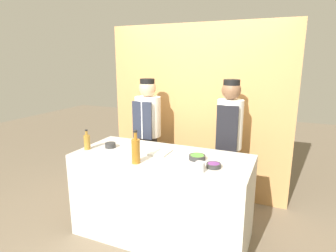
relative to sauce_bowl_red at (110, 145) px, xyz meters
name	(u,v)px	position (x,y,z in m)	size (l,w,h in m)	color
ground_plane	(162,234)	(0.65, 0.00, -0.97)	(14.00, 14.00, 0.00)	#756651
cabinet_wall	(198,112)	(0.65, 1.22, 0.23)	(2.58, 0.18, 2.40)	#B7844C
counter	(162,196)	(0.65, 0.00, -0.50)	(1.87, 0.82, 0.94)	beige
sauce_bowl_red	(110,145)	(0.00, 0.00, 0.00)	(0.12, 0.12, 0.06)	#2D2D2D
sauce_bowl_purple	(214,165)	(1.24, -0.13, -0.01)	(0.14, 0.14, 0.04)	#2D2D2D
sauce_bowl_green	(197,157)	(1.03, 0.02, -0.01)	(0.17, 0.17, 0.05)	#2D2D2D
cutting_board	(153,151)	(0.52, 0.05, -0.02)	(0.37, 0.24, 0.02)	white
bottle_vinegar	(87,142)	(-0.20, -0.16, 0.06)	(0.07, 0.07, 0.23)	olive
bottle_amber	(136,150)	(0.52, -0.31, 0.10)	(0.08, 0.08, 0.33)	#9E661E
cup_steel	(200,167)	(1.15, -0.27, 0.02)	(0.08, 0.08, 0.09)	#B7B7BC
chef_left	(148,135)	(0.10, 0.75, -0.05)	(0.35, 0.35, 1.68)	#28282D
chef_right	(229,142)	(1.20, 0.75, -0.03)	(0.31, 0.31, 1.70)	#28282D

